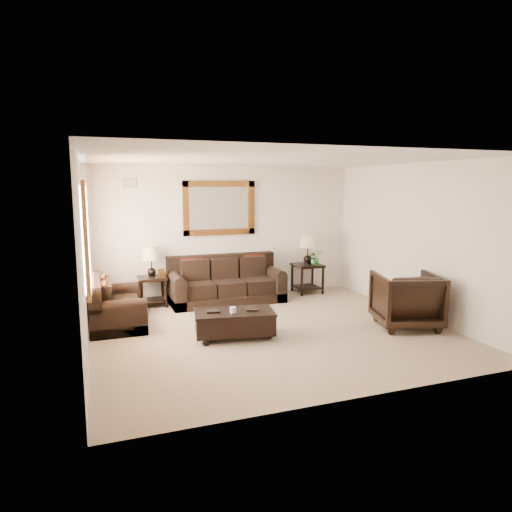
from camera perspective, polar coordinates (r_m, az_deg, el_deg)
name	(u,v)px	position (r m, az deg, el deg)	size (l,w,h in m)	color
room	(271,247)	(7.11, 1.89, 1.08)	(5.51, 5.01, 2.71)	gray
window	(86,235)	(7.48, -20.43, 2.45)	(0.07, 1.96, 1.66)	white
mirror	(219,208)	(9.35, -4.60, 5.99)	(1.50, 0.06, 1.10)	#4E280F
air_vent	(130,183)	(9.05, -15.52, 8.78)	(0.25, 0.02, 0.18)	#999999
sofa	(226,285)	(9.17, -3.81, -3.65)	(2.23, 0.96, 0.91)	black
loveseat	(113,308)	(7.96, -17.43, -6.21)	(0.86, 1.45, 0.81)	black
end_table_left	(152,268)	(8.94, -12.91, -1.42)	(0.52, 0.52, 1.15)	black
end_table_right	(308,255)	(9.84, 6.49, 0.13)	(0.58, 0.58, 1.27)	black
coffee_table	(234,321)	(7.06, -2.73, -8.10)	(1.30, 0.84, 0.51)	black
armchair	(406,297)	(7.88, 18.28, -4.91)	(0.97, 0.91, 1.00)	black
potted_plant	(315,259)	(9.82, 7.41, -0.35)	(0.29, 0.32, 0.25)	#1C511B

